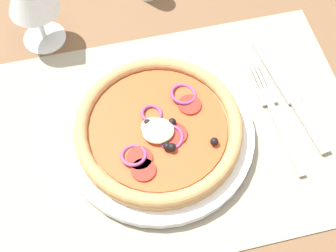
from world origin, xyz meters
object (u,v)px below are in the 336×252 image
object	(u,v)px
plate	(158,132)
pizza	(158,126)
knife	(289,92)
fork	(273,111)

from	to	relation	value
plate	pizza	xyz separation A→B (cm)	(0.01, -0.05, 1.78)
plate	knife	xyz separation A→B (cm)	(19.36, 2.33, -0.43)
fork	plate	bearing A→B (deg)	87.04
plate	pizza	size ratio (longest dim) A/B	1.15
pizza	knife	bearing A→B (deg)	7.02
pizza	plate	bearing A→B (deg)	95.91
plate	knife	bearing A→B (deg)	6.87
plate	pizza	bearing A→B (deg)	-84.09
fork	knife	world-z (taller)	knife
knife	pizza	bearing A→B (deg)	88.85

